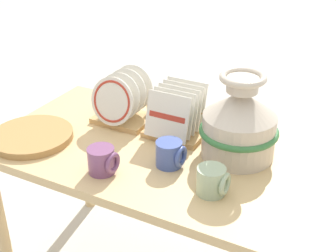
{
  "coord_description": "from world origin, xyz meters",
  "views": [
    {
      "loc": [
        0.68,
        -1.3,
        1.56
      ],
      "look_at": [
        0.0,
        0.0,
        0.77
      ],
      "focal_mm": 50.0,
      "sensor_mm": 36.0,
      "label": 1
    }
  ],
  "objects": [
    {
      "name": "mug_cobalt_glaze",
      "position": [
        0.05,
        -0.07,
        0.71
      ],
      "size": [
        0.1,
        0.09,
        0.09
      ],
      "color": "#42569E",
      "rests_on": "display_table"
    },
    {
      "name": "display_table",
      "position": [
        0.0,
        0.0,
        0.58
      ],
      "size": [
        1.35,
        0.69,
        0.66
      ],
      "color": "tan",
      "rests_on": "ground_plane"
    },
    {
      "name": "mug_sage_glaze",
      "position": [
        0.24,
        -0.16,
        0.71
      ],
      "size": [
        0.1,
        0.09,
        0.09
      ],
      "color": "#9EB28E",
      "rests_on": "display_table"
    },
    {
      "name": "dish_rack_square_plates",
      "position": [
        -0.03,
        0.14,
        0.73
      ],
      "size": [
        0.23,
        0.2,
        0.2
      ],
      "color": "tan",
      "rests_on": "display_table"
    },
    {
      "name": "ceramic_vase",
      "position": [
        0.23,
        0.1,
        0.8
      ],
      "size": [
        0.28,
        0.28,
        0.32
      ],
      "color": "beige",
      "rests_on": "display_table"
    },
    {
      "name": "dish_rack_round_plates",
      "position": [
        -0.28,
        0.13,
        0.74
      ],
      "size": [
        0.23,
        0.21,
        0.21
      ],
      "color": "tan",
      "rests_on": "display_table"
    },
    {
      "name": "wicker_charger_stack",
      "position": [
        -0.51,
        -0.16,
        0.68
      ],
      "size": [
        0.31,
        0.31,
        0.03
      ],
      "color": "#AD7F47",
      "rests_on": "display_table"
    },
    {
      "name": "mug_plum_glaze",
      "position": [
        -0.14,
        -0.22,
        0.71
      ],
      "size": [
        0.1,
        0.09,
        0.09
      ],
      "color": "#7A4770",
      "rests_on": "display_table"
    }
  ]
}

